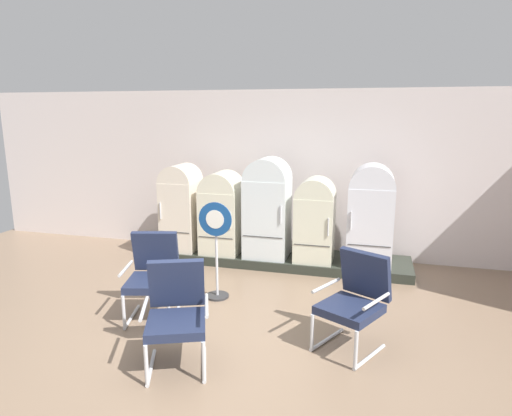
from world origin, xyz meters
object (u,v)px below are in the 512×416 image
at_px(sign_stand, 216,252).
at_px(refrigerator_3, 315,217).
at_px(refrigerator_1, 222,210).
at_px(refrigerator_4, 371,213).
at_px(armchair_left, 153,272).
at_px(refrigerator_0, 181,205).
at_px(refrigerator_2, 267,205).
at_px(armchair_right, 355,297).
at_px(armchair_center, 176,310).

bearing_deg(sign_stand, refrigerator_3, 52.71).
height_order(refrigerator_1, refrigerator_4, refrigerator_4).
xyz_separation_m(refrigerator_4, armchair_left, (-2.58, -2.21, -0.42)).
bearing_deg(refrigerator_1, refrigerator_0, -178.80).
bearing_deg(refrigerator_2, armchair_left, -112.81).
relative_size(armchair_right, armchair_center, 1.00).
relative_size(refrigerator_1, armchair_center, 1.32).
xyz_separation_m(armchair_left, armchair_right, (2.47, -0.14, 0.00)).
bearing_deg(refrigerator_0, refrigerator_1, 1.20).
relative_size(refrigerator_2, sign_stand, 1.22).
bearing_deg(armchair_left, refrigerator_3, 51.97).
bearing_deg(sign_stand, refrigerator_4, 37.11).
height_order(armchair_right, sign_stand, sign_stand).
height_order(refrigerator_1, refrigerator_3, refrigerator_1).
relative_size(refrigerator_3, armchair_left, 1.29).
bearing_deg(armchair_center, refrigerator_2, 86.60).
bearing_deg(refrigerator_2, sign_stand, -103.05).
xyz_separation_m(armchair_center, sign_stand, (-0.16, 1.62, 0.08)).
bearing_deg(refrigerator_3, sign_stand, -127.29).
xyz_separation_m(armchair_right, armchair_center, (-1.72, -0.78, 0.00)).
bearing_deg(refrigerator_1, armchair_right, -45.37).
relative_size(refrigerator_1, refrigerator_3, 1.03).
relative_size(refrigerator_0, refrigerator_4, 0.94).
height_order(refrigerator_2, armchair_right, refrigerator_2).
relative_size(armchair_center, sign_stand, 0.78).
bearing_deg(refrigerator_2, armchair_center, -93.40).
xyz_separation_m(armchair_left, sign_stand, (0.58, 0.70, 0.08)).
distance_m(refrigerator_0, refrigerator_1, 0.74).
distance_m(armchair_right, armchair_center, 1.89).
xyz_separation_m(refrigerator_1, armchair_right, (2.33, -2.36, -0.31)).
bearing_deg(armchair_right, refrigerator_4, 87.28).
xyz_separation_m(refrigerator_0, armchair_right, (3.07, -2.35, -0.37)).
xyz_separation_m(refrigerator_0, refrigerator_1, (0.74, 0.02, -0.06)).
bearing_deg(refrigerator_2, refrigerator_0, -179.94).
xyz_separation_m(refrigerator_3, sign_stand, (-1.14, -1.49, -0.21)).
distance_m(refrigerator_2, sign_stand, 1.59).
distance_m(refrigerator_1, armchair_left, 2.25).
distance_m(armchair_left, armchair_center, 1.18).
height_order(refrigerator_3, armchair_right, refrigerator_3).
distance_m(refrigerator_1, armchair_right, 3.34).
distance_m(refrigerator_3, sign_stand, 1.89).
distance_m(refrigerator_3, armchair_center, 3.28).
distance_m(refrigerator_1, refrigerator_3, 1.59).
xyz_separation_m(refrigerator_2, armchair_center, (-0.19, -3.13, -0.45)).
bearing_deg(refrigerator_0, armchair_center, -66.72).
distance_m(refrigerator_0, sign_stand, 1.94).
distance_m(refrigerator_2, refrigerator_3, 0.80).
height_order(armchair_center, sign_stand, sign_stand).
relative_size(refrigerator_4, armchair_left, 1.51).
xyz_separation_m(refrigerator_0, refrigerator_3, (2.32, -0.01, -0.08)).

